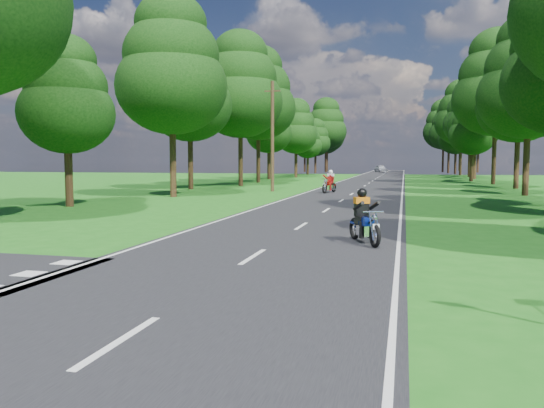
# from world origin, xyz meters

# --- Properties ---
(ground) EXTENTS (160.00, 160.00, 0.00)m
(ground) POSITION_xyz_m (0.00, 0.00, 0.00)
(ground) COLOR #1B6016
(ground) RESTS_ON ground
(main_road) EXTENTS (7.00, 140.00, 0.02)m
(main_road) POSITION_xyz_m (0.00, 50.00, 0.01)
(main_road) COLOR black
(main_road) RESTS_ON ground
(road_markings) EXTENTS (7.40, 140.00, 0.01)m
(road_markings) POSITION_xyz_m (-0.14, 48.13, 0.02)
(road_markings) COLOR silver
(road_markings) RESTS_ON main_road
(treeline) EXTENTS (40.00, 115.35, 14.78)m
(treeline) POSITION_xyz_m (1.43, 60.06, 8.25)
(treeline) COLOR black
(treeline) RESTS_ON ground
(telegraph_pole) EXTENTS (1.20, 0.26, 8.00)m
(telegraph_pole) POSITION_xyz_m (-6.00, 28.00, 4.07)
(telegraph_pole) COLOR #382616
(telegraph_pole) RESTS_ON ground
(rider_near_blue) EXTENTS (1.32, 1.88, 1.50)m
(rider_near_blue) POSITION_xyz_m (2.38, 4.69, 0.77)
(rider_near_blue) COLOR navy
(rider_near_blue) RESTS_ON main_road
(rider_far_red) EXTENTS (1.15, 2.03, 1.61)m
(rider_far_red) POSITION_xyz_m (-1.66, 27.06, 0.82)
(rider_far_red) COLOR #9A150B
(rider_far_red) RESTS_ON main_road
(distant_car) EXTENTS (2.95, 4.46, 1.41)m
(distant_car) POSITION_xyz_m (-1.04, 94.80, 0.73)
(distant_car) COLOR silver
(distant_car) RESTS_ON main_road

